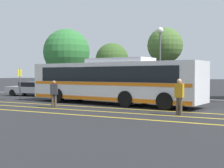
{
  "coord_description": "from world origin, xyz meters",
  "views": [
    {
      "loc": [
        10.83,
        -18.69,
        2.01
      ],
      "look_at": [
        1.36,
        -0.16,
        1.35
      ],
      "focal_mm": 50.0,
      "sensor_mm": 36.0,
      "label": 1
    }
  ],
  "objects_px": {
    "pedestrian_0": "(54,92)",
    "transit_bus": "(112,81)",
    "tree_0": "(67,52)",
    "parked_car_0": "(32,89)",
    "tree_3": "(165,46)",
    "pedestrian_1": "(179,94)",
    "parked_car_1": "(93,90)",
    "parked_car_2": "(160,91)",
    "street_lamp": "(160,45)",
    "tree_2": "(112,60)",
    "bus_stop_sign": "(20,80)"
  },
  "relations": [
    {
      "from": "parked_car_2",
      "to": "pedestrian_1",
      "type": "distance_m",
      "value": 7.84
    },
    {
      "from": "transit_bus",
      "to": "pedestrian_1",
      "type": "xyz_separation_m",
      "value": [
        5.47,
        -3.49,
        -0.56
      ]
    },
    {
      "from": "pedestrian_0",
      "to": "tree_0",
      "type": "distance_m",
      "value": 15.56
    },
    {
      "from": "pedestrian_1",
      "to": "bus_stop_sign",
      "type": "height_order",
      "value": "bus_stop_sign"
    },
    {
      "from": "tree_2",
      "to": "tree_3",
      "type": "xyz_separation_m",
      "value": [
        5.22,
        -0.02,
        1.12
      ]
    },
    {
      "from": "pedestrian_1",
      "to": "bus_stop_sign",
      "type": "distance_m",
      "value": 13.67
    },
    {
      "from": "parked_car_1",
      "to": "parked_car_2",
      "type": "bearing_deg",
      "value": 93.6
    },
    {
      "from": "street_lamp",
      "to": "tree_0",
      "type": "height_order",
      "value": "tree_0"
    },
    {
      "from": "pedestrian_1",
      "to": "tree_3",
      "type": "xyz_separation_m",
      "value": [
        -4.32,
        11.4,
        3.48
      ]
    },
    {
      "from": "parked_car_1",
      "to": "tree_3",
      "type": "relative_size",
      "value": 0.81
    },
    {
      "from": "tree_0",
      "to": "pedestrian_1",
      "type": "bearing_deg",
      "value": -39.06
    },
    {
      "from": "tree_2",
      "to": "parked_car_2",
      "type": "bearing_deg",
      "value": -34.66
    },
    {
      "from": "street_lamp",
      "to": "tree_2",
      "type": "bearing_deg",
      "value": 157.93
    },
    {
      "from": "pedestrian_0",
      "to": "tree_3",
      "type": "distance_m",
      "value": 12.4
    },
    {
      "from": "transit_bus",
      "to": "parked_car_2",
      "type": "relative_size",
      "value": 2.62
    },
    {
      "from": "parked_car_2",
      "to": "tree_0",
      "type": "relative_size",
      "value": 0.71
    },
    {
      "from": "parked_car_2",
      "to": "street_lamp",
      "type": "xyz_separation_m",
      "value": [
        -0.73,
        2.08,
        3.59
      ]
    },
    {
      "from": "bus_stop_sign",
      "to": "tree_3",
      "type": "bearing_deg",
      "value": -39.8
    },
    {
      "from": "transit_bus",
      "to": "street_lamp",
      "type": "relative_size",
      "value": 2.21
    },
    {
      "from": "pedestrian_0",
      "to": "transit_bus",
      "type": "bearing_deg",
      "value": 35.85
    },
    {
      "from": "bus_stop_sign",
      "to": "tree_2",
      "type": "relative_size",
      "value": 0.49
    },
    {
      "from": "parked_car_1",
      "to": "tree_2",
      "type": "bearing_deg",
      "value": -170.97
    },
    {
      "from": "parked_car_1",
      "to": "pedestrian_1",
      "type": "relative_size",
      "value": 2.74
    },
    {
      "from": "pedestrian_0",
      "to": "tree_2",
      "type": "distance_m",
      "value": 11.84
    },
    {
      "from": "parked_car_1",
      "to": "pedestrian_0",
      "type": "relative_size",
      "value": 3.02
    },
    {
      "from": "tree_0",
      "to": "parked_car_0",
      "type": "bearing_deg",
      "value": -88.7
    },
    {
      "from": "transit_bus",
      "to": "tree_3",
      "type": "height_order",
      "value": "tree_3"
    },
    {
      "from": "transit_bus",
      "to": "tree_0",
      "type": "distance_m",
      "value": 14.15
    },
    {
      "from": "parked_car_2",
      "to": "tree_0",
      "type": "xyz_separation_m",
      "value": [
        -12.46,
        5.68,
        3.63
      ]
    },
    {
      "from": "parked_car_0",
      "to": "street_lamp",
      "type": "distance_m",
      "value": 12.34
    },
    {
      "from": "tree_0",
      "to": "pedestrian_0",
      "type": "bearing_deg",
      "value": -57.5
    },
    {
      "from": "pedestrian_0",
      "to": "tree_2",
      "type": "height_order",
      "value": "tree_2"
    },
    {
      "from": "parked_car_2",
      "to": "pedestrian_1",
      "type": "xyz_separation_m",
      "value": [
        3.3,
        -7.11,
        0.27
      ]
    },
    {
      "from": "pedestrian_1",
      "to": "street_lamp",
      "type": "relative_size",
      "value": 0.31
    },
    {
      "from": "pedestrian_0",
      "to": "pedestrian_1",
      "type": "relative_size",
      "value": 0.91
    },
    {
      "from": "pedestrian_1",
      "to": "tree_0",
      "type": "height_order",
      "value": "tree_0"
    },
    {
      "from": "parked_car_1",
      "to": "pedestrian_1",
      "type": "xyz_separation_m",
      "value": [
        8.92,
        -6.88,
        0.28
      ]
    },
    {
      "from": "transit_bus",
      "to": "parked_car_0",
      "type": "relative_size",
      "value": 2.57
    },
    {
      "from": "pedestrian_1",
      "to": "tree_2",
      "type": "distance_m",
      "value": 15.06
    },
    {
      "from": "transit_bus",
      "to": "parked_car_0",
      "type": "bearing_deg",
      "value": 77.65
    },
    {
      "from": "transit_bus",
      "to": "parked_car_0",
      "type": "xyz_separation_m",
      "value": [
        -10.17,
        3.68,
        -0.91
      ]
    },
    {
      "from": "parked_car_1",
      "to": "pedestrian_0",
      "type": "bearing_deg",
      "value": 12.01
    },
    {
      "from": "parked_car_2",
      "to": "pedestrian_1",
      "type": "bearing_deg",
      "value": -160.09
    },
    {
      "from": "parked_car_1",
      "to": "pedestrian_0",
      "type": "xyz_separation_m",
      "value": [
        1.3,
        -6.88,
        0.18
      ]
    },
    {
      "from": "pedestrian_0",
      "to": "tree_2",
      "type": "bearing_deg",
      "value": 76.9
    },
    {
      "from": "parked_car_0",
      "to": "bus_stop_sign",
      "type": "height_order",
      "value": "bus_stop_sign"
    },
    {
      "from": "parked_car_0",
      "to": "tree_3",
      "type": "xyz_separation_m",
      "value": [
        11.32,
        4.22,
        3.83
      ]
    },
    {
      "from": "street_lamp",
      "to": "bus_stop_sign",
      "type": "bearing_deg",
      "value": -146.81
    },
    {
      "from": "transit_bus",
      "to": "parked_car_1",
      "type": "xyz_separation_m",
      "value": [
        -3.45,
        3.39,
        -0.84
      ]
    },
    {
      "from": "transit_bus",
      "to": "pedestrian_0",
      "type": "distance_m",
      "value": 4.15
    }
  ]
}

